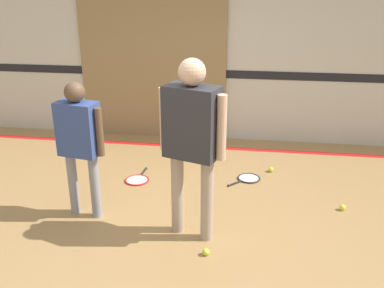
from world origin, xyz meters
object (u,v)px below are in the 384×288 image
Objects in this scene: tennis_ball_stray_left at (342,207)px; racket_second_spare at (137,179)px; person_instructor at (192,132)px; tennis_ball_by_spare_racket at (271,169)px; tennis_ball_near_instructor at (206,252)px; racket_spare_on_floor at (248,179)px; person_student_left at (79,136)px.

racket_second_spare is at bearing 170.54° from tennis_ball_stray_left.
tennis_ball_by_spare_racket is at bearing 81.43° from person_instructor.
tennis_ball_near_instructor reaches higher than racket_second_spare.
racket_spare_on_floor is 1.39m from racket_second_spare.
person_student_left is 21.86× the size of tennis_ball_stray_left.
person_instructor reaches higher than racket_second_spare.
person_instructor is 1.21m from person_student_left.
person_student_left is 2.20m from racket_spare_on_floor.
tennis_ball_stray_left is (1.04, -0.63, 0.02)m from racket_spare_on_floor.
racket_spare_on_floor is at bearing 78.30° from tennis_ball_near_instructor.
racket_second_spare is 8.15× the size of tennis_ball_stray_left.
person_instructor is 2.00m from tennis_ball_stray_left.
tennis_ball_stray_left is at bearing -95.08° from racket_second_spare.
racket_second_spare is at bearing 146.18° from person_instructor.
tennis_ball_by_spare_racket is at bearing 71.75° from tennis_ball_near_instructor.
racket_spare_on_floor is at bearing -137.35° from tennis_ball_by_spare_racket.
tennis_ball_by_spare_racket is (1.98, 1.37, -0.86)m from person_student_left.
person_instructor reaches higher than tennis_ball_stray_left.
tennis_ball_by_spare_racket is (0.29, 0.27, 0.02)m from racket_spare_on_floor.
tennis_ball_near_instructor is at bearing -108.25° from tennis_ball_by_spare_racket.
tennis_ball_by_spare_racket is at bearing 44.83° from person_student_left.
racket_spare_on_floor is at bearing 87.00° from person_instructor.
person_student_left reaches higher than tennis_ball_stray_left.
tennis_ball_near_instructor is at bearing -139.83° from racket_second_spare.
tennis_ball_stray_left reaches higher than racket_spare_on_floor.
racket_spare_on_floor is 7.12× the size of tennis_ball_by_spare_racket.
tennis_ball_by_spare_racket is at bearing 176.74° from racket_spare_on_floor.
tennis_ball_near_instructor and tennis_ball_stray_left have the same top height.
tennis_ball_by_spare_racket is (1.66, 0.49, 0.02)m from racket_second_spare.
racket_second_spare is (-0.85, 1.10, -1.06)m from person_instructor.
tennis_ball_stray_left is at bearing 36.57° from tennis_ball_near_instructor.
person_student_left is at bearing -145.30° from tennis_ball_by_spare_racket.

